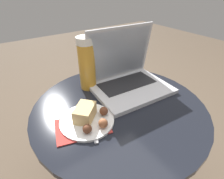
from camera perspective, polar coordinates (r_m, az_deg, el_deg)
name	(u,v)px	position (r m, az deg, el deg)	size (l,w,h in m)	color
ground_plane	(117,176)	(1.08, 1.74, -26.51)	(6.00, 6.00, 0.00)	brown
table	(119,128)	(0.79, 2.19, -12.53)	(0.68, 0.68, 0.50)	#515156
napkin	(82,126)	(0.62, -9.65, -11.71)	(0.21, 0.17, 0.00)	#B7332D
laptop	(127,76)	(0.79, 4.99, 4.25)	(0.35, 0.28, 0.26)	silver
beer_glass	(87,64)	(0.77, -8.22, 8.31)	(0.07, 0.07, 0.23)	gold
snack_plate	(88,118)	(0.62, -7.88, -9.11)	(0.19, 0.19, 0.06)	white
fork	(95,122)	(0.63, -5.53, -10.66)	(0.09, 0.15, 0.01)	#B2B2B7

